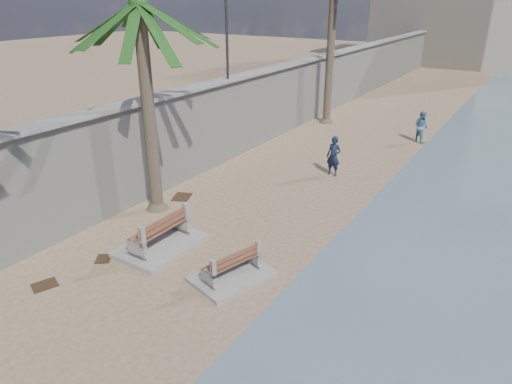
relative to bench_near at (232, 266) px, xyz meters
The scene contains 12 objects.
ground_plane 4.18m from the bench_near, 97.73° to the right, with size 140.00×140.00×0.00m, color #907458.
seawall 16.94m from the bench_near, 109.95° to the left, with size 0.45×70.00×3.50m, color gray.
wall_cap 17.18m from the bench_near, 109.95° to the left, with size 0.80×70.00×0.12m, color gray.
bench_near is the anchor object (origin of this frame).
bench_far 2.72m from the bench_near, behind, with size 1.72×2.52×1.05m.
palm_mid 8.08m from the bench_near, 155.75° to the left, with size 5.00×5.00×7.59m.
streetlight 11.55m from the bench_near, 125.72° to the left, with size 0.28×0.28×5.12m.
person_a 8.48m from the bench_near, 95.40° to the left, with size 0.69×0.47×1.91m, color #131B34.
person_b 15.24m from the bench_near, 86.03° to the left, with size 0.86×0.66×1.78m, color teal.
debris_b 4.88m from the bench_near, 143.48° to the right, with size 0.61×0.49×0.03m, color #382616.
debris_c 5.69m from the bench_near, 144.30° to the left, with size 0.77×0.62×0.03m, color #382616.
debris_d 3.85m from the bench_near, 161.76° to the right, with size 0.49×0.39×0.03m, color #382616.
Camera 1 is at (6.58, -4.18, 6.94)m, focal length 32.00 mm.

